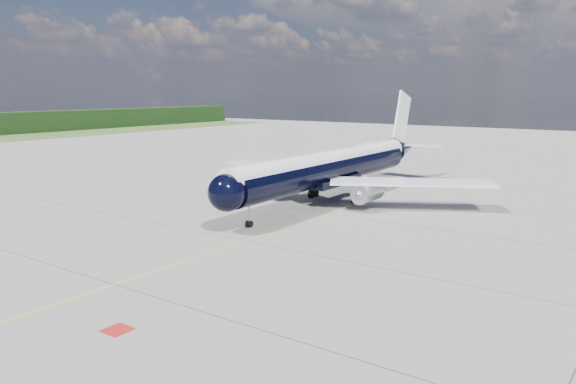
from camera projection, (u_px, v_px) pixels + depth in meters
name	position (u px, v px, depth m)	size (l,w,h in m)	color
ground	(347.00, 206.00, 69.54)	(320.00, 320.00, 0.00)	gray
taxiway_centerline	(326.00, 213.00, 65.52)	(0.16, 160.00, 0.01)	yellow
red_marking	(117.00, 330.00, 33.57)	(1.60, 1.60, 0.01)	maroon
main_airliner	(334.00, 167.00, 72.59)	(40.35, 49.04, 14.18)	black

